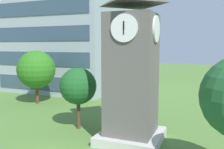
# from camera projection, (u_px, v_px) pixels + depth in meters

# --- Properties ---
(office_building) EXTENTS (15.44, 15.07, 16.00)m
(office_building) POSITION_uv_depth(u_px,v_px,m) (71.00, 36.00, 38.09)
(office_building) COLOR #9EA8B2
(office_building) RESTS_ON ground
(clock_tower) EXTENTS (4.13, 4.13, 10.22)m
(clock_tower) POSITION_uv_depth(u_px,v_px,m) (132.00, 75.00, 16.34)
(clock_tower) COLOR #605B56
(clock_tower) RESTS_ON ground
(tree_by_building) EXTENTS (2.87, 2.87, 4.82)m
(tree_by_building) POSITION_uv_depth(u_px,v_px,m) (78.00, 86.00, 18.96)
(tree_by_building) COLOR #513823
(tree_by_building) RESTS_ON ground
(tree_streetside) EXTENTS (4.21, 4.21, 5.96)m
(tree_streetside) POSITION_uv_depth(u_px,v_px,m) (36.00, 70.00, 27.28)
(tree_streetside) COLOR #513823
(tree_streetside) RESTS_ON ground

